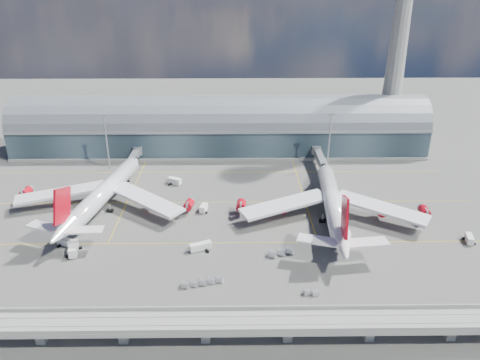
{
  "coord_description": "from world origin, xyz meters",
  "views": [
    {
      "loc": [
        7.27,
        -143.54,
        83.01
      ],
      "look_at": [
        9.21,
        10.0,
        14.0
      ],
      "focal_mm": 35.0,
      "sensor_mm": 36.0,
      "label": 1
    }
  ],
  "objects_px": {
    "airliner_left": "(102,194)",
    "service_truck_4": "(204,208)",
    "service_truck_3": "(469,239)",
    "service_truck_5": "(174,181)",
    "control_tower": "(399,43)",
    "service_truck_0": "(74,249)",
    "service_truck_2": "(200,246)",
    "service_truck_1": "(64,242)",
    "cargo_train_1": "(203,282)",
    "airliner_right": "(333,205)",
    "floodlight_mast_right": "(329,139)",
    "cargo_train_0": "(281,252)",
    "floodlight_mast_left": "(106,140)",
    "cargo_train_2": "(311,293)"
  },
  "relations": [
    {
      "from": "airliner_left",
      "to": "service_truck_4",
      "type": "height_order",
      "value": "airliner_left"
    },
    {
      "from": "service_truck_3",
      "to": "service_truck_4",
      "type": "height_order",
      "value": "service_truck_4"
    },
    {
      "from": "service_truck_3",
      "to": "service_truck_5",
      "type": "distance_m",
      "value": 114.19
    },
    {
      "from": "control_tower",
      "to": "airliner_left",
      "type": "height_order",
      "value": "control_tower"
    },
    {
      "from": "service_truck_0",
      "to": "service_truck_2",
      "type": "height_order",
      "value": "service_truck_0"
    },
    {
      "from": "service_truck_1",
      "to": "cargo_train_1",
      "type": "xyz_separation_m",
      "value": [
        46.95,
        -21.95,
        -0.47
      ]
    },
    {
      "from": "airliner_left",
      "to": "service_truck_2",
      "type": "xyz_separation_m",
      "value": [
        38.59,
        -28.87,
        -4.98
      ]
    },
    {
      "from": "airliner_right",
      "to": "cargo_train_1",
      "type": "xyz_separation_m",
      "value": [
        -44.62,
        -38.33,
        -5.15
      ]
    },
    {
      "from": "floodlight_mast_right",
      "to": "cargo_train_1",
      "type": "xyz_separation_m",
      "value": [
        -52.1,
        -87.67,
        -12.77
      ]
    },
    {
      "from": "airliner_left",
      "to": "service_truck_5",
      "type": "distance_m",
      "value": 33.52
    },
    {
      "from": "control_tower",
      "to": "service_truck_5",
      "type": "height_order",
      "value": "control_tower"
    },
    {
      "from": "control_tower",
      "to": "floodlight_mast_right",
      "type": "xyz_separation_m",
      "value": [
        -35.0,
        -28.0,
        -38.0
      ]
    },
    {
      "from": "service_truck_0",
      "to": "service_truck_1",
      "type": "height_order",
      "value": "service_truck_0"
    },
    {
      "from": "service_truck_4",
      "to": "cargo_train_0",
      "type": "relative_size",
      "value": 0.57
    },
    {
      "from": "floodlight_mast_right",
      "to": "cargo_train_1",
      "type": "height_order",
      "value": "floodlight_mast_right"
    },
    {
      "from": "floodlight_mast_right",
      "to": "service_truck_1",
      "type": "height_order",
      "value": "floodlight_mast_right"
    },
    {
      "from": "control_tower",
      "to": "service_truck_3",
      "type": "height_order",
      "value": "control_tower"
    },
    {
      "from": "service_truck_4",
      "to": "cargo_train_0",
      "type": "xyz_separation_m",
      "value": [
        26.47,
        -29.83,
        -0.35
      ]
    },
    {
      "from": "floodlight_mast_left",
      "to": "floodlight_mast_right",
      "type": "xyz_separation_m",
      "value": [
        100.0,
        0.0,
        0.0
      ]
    },
    {
      "from": "floodlight_mast_left",
      "to": "cargo_train_2",
      "type": "relative_size",
      "value": 5.69
    },
    {
      "from": "floodlight_mast_left",
      "to": "service_truck_0",
      "type": "height_order",
      "value": "floodlight_mast_left"
    },
    {
      "from": "airliner_left",
      "to": "service_truck_1",
      "type": "height_order",
      "value": "airliner_left"
    },
    {
      "from": "floodlight_mast_left",
      "to": "cargo_train_0",
      "type": "distance_m",
      "value": 102.98
    },
    {
      "from": "floodlight_mast_right",
      "to": "service_truck_2",
      "type": "relative_size",
      "value": 3.47
    },
    {
      "from": "airliner_right",
      "to": "service_truck_0",
      "type": "relative_size",
      "value": 9.29
    },
    {
      "from": "control_tower",
      "to": "airliner_right",
      "type": "bearing_deg",
      "value": -118.78
    },
    {
      "from": "floodlight_mast_left",
      "to": "service_truck_0",
      "type": "xyz_separation_m",
      "value": [
        5.58,
        -70.62,
        -12.02
      ]
    },
    {
      "from": "service_truck_4",
      "to": "service_truck_5",
      "type": "height_order",
      "value": "service_truck_5"
    },
    {
      "from": "airliner_left",
      "to": "cargo_train_2",
      "type": "relative_size",
      "value": 16.07
    },
    {
      "from": "floodlight_mast_right",
      "to": "airliner_right",
      "type": "height_order",
      "value": "floodlight_mast_right"
    },
    {
      "from": "airliner_left",
      "to": "service_truck_4",
      "type": "bearing_deg",
      "value": 6.77
    },
    {
      "from": "control_tower",
      "to": "floodlight_mast_right",
      "type": "bearing_deg",
      "value": -141.34
    },
    {
      "from": "airliner_left",
      "to": "service_truck_5",
      "type": "bearing_deg",
      "value": 53.25
    },
    {
      "from": "service_truck_0",
      "to": "service_truck_4",
      "type": "relative_size",
      "value": 1.57
    },
    {
      "from": "floodlight_mast_right",
      "to": "cargo_train_0",
      "type": "distance_m",
      "value": 78.74
    },
    {
      "from": "airliner_right",
      "to": "cargo_train_2",
      "type": "bearing_deg",
      "value": -102.9
    },
    {
      "from": "service_truck_4",
      "to": "cargo_train_2",
      "type": "distance_m",
      "value": 59.91
    },
    {
      "from": "floodlight_mast_left",
      "to": "service_truck_4",
      "type": "height_order",
      "value": "floodlight_mast_left"
    },
    {
      "from": "service_truck_4",
      "to": "service_truck_5",
      "type": "relative_size",
      "value": 0.81
    },
    {
      "from": "service_truck_4",
      "to": "airliner_left",
      "type": "bearing_deg",
      "value": -170.11
    },
    {
      "from": "airliner_left",
      "to": "cargo_train_1",
      "type": "relative_size",
      "value": 5.85
    },
    {
      "from": "cargo_train_2",
      "to": "service_truck_5",
      "type": "bearing_deg",
      "value": 21.71
    },
    {
      "from": "service_truck_2",
      "to": "cargo_train_0",
      "type": "distance_m",
      "value": 26.14
    },
    {
      "from": "floodlight_mast_right",
      "to": "cargo_train_1",
      "type": "relative_size",
      "value": 2.07
    },
    {
      "from": "cargo_train_1",
      "to": "service_truck_5",
      "type": "bearing_deg",
      "value": 27.33
    },
    {
      "from": "airliner_left",
      "to": "service_truck_3",
      "type": "bearing_deg",
      "value": -0.89
    },
    {
      "from": "cargo_train_1",
      "to": "airliner_right",
      "type": "bearing_deg",
      "value": -35.01
    },
    {
      "from": "floodlight_mast_right",
      "to": "cargo_train_1",
      "type": "bearing_deg",
      "value": -120.72
    },
    {
      "from": "service_truck_0",
      "to": "service_truck_3",
      "type": "bearing_deg",
      "value": -10.15
    },
    {
      "from": "service_truck_0",
      "to": "service_truck_4",
      "type": "distance_m",
      "value": 48.78
    }
  ]
}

